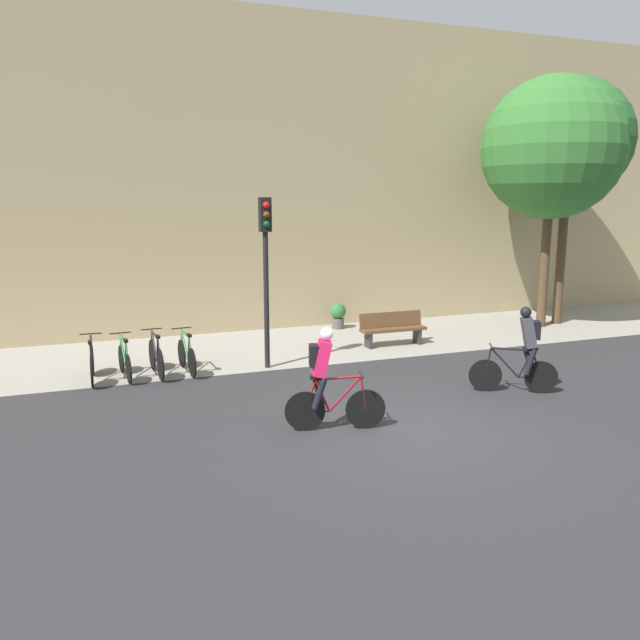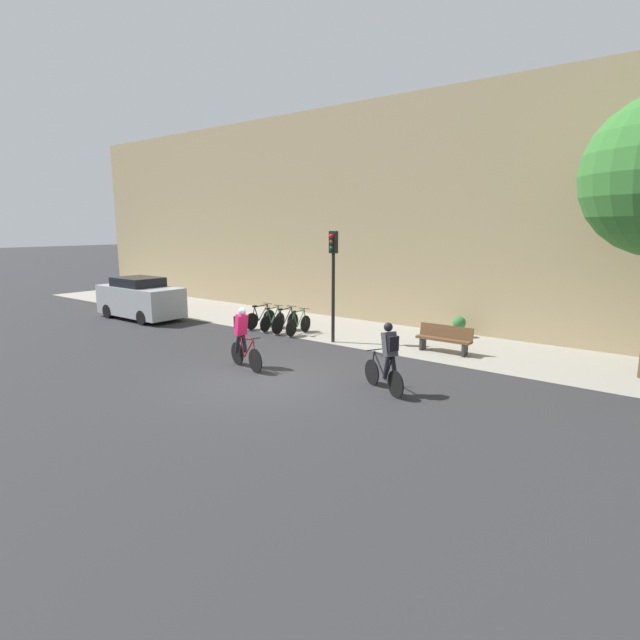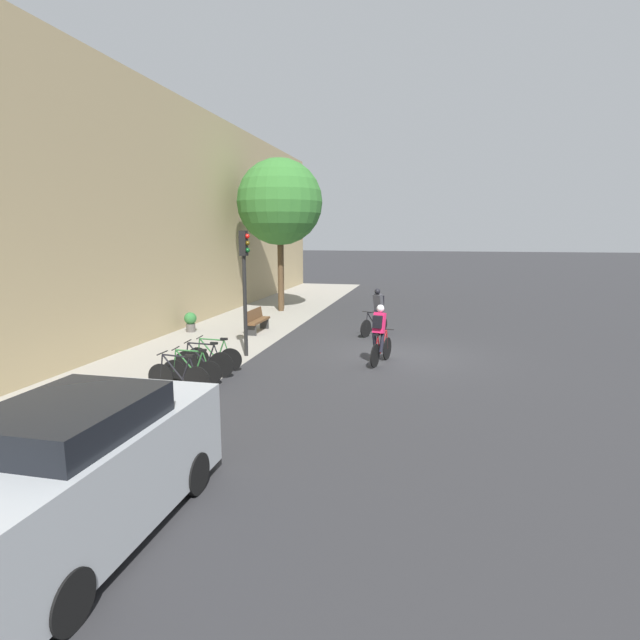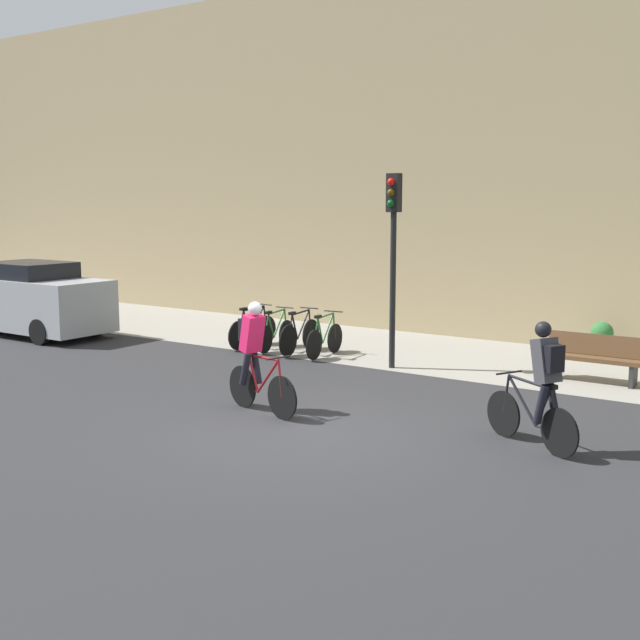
# 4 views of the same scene
# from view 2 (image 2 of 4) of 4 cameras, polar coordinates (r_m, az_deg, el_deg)

# --- Properties ---
(ground) EXTENTS (200.00, 200.00, 0.00)m
(ground) POSITION_cam_2_polar(r_m,az_deg,el_deg) (13.58, -6.66, -6.82)
(ground) COLOR #2B2B2D
(kerb_strip) EXTENTS (44.00, 4.50, 0.01)m
(kerb_strip) POSITION_cam_2_polar(r_m,az_deg,el_deg) (18.83, 7.83, -1.90)
(kerb_strip) COLOR gray
(kerb_strip) RESTS_ON ground
(building_facade) EXTENTS (44.00, 0.60, 9.14)m
(building_facade) POSITION_cam_2_polar(r_m,az_deg,el_deg) (20.65, 11.77, 11.83)
(building_facade) COLOR tan
(building_facade) RESTS_ON ground
(cyclist_pink) EXTENTS (1.68, 0.59, 1.79)m
(cyclist_pink) POSITION_cam_2_polar(r_m,az_deg,el_deg) (14.61, -8.83, -1.79)
(cyclist_pink) COLOR black
(cyclist_pink) RESTS_ON ground
(cyclist_grey) EXTENTS (1.58, 0.84, 1.77)m
(cyclist_grey) POSITION_cam_2_polar(r_m,az_deg,el_deg) (12.33, 7.75, -4.09)
(cyclist_grey) COLOR black
(cyclist_grey) RESTS_ON ground
(parked_bike_0) EXTENTS (0.46, 1.66, 0.97)m
(parked_bike_0) POSITION_cam_2_polar(r_m,az_deg,el_deg) (20.37, -6.82, 0.22)
(parked_bike_0) COLOR black
(parked_bike_0) RESTS_ON ground
(parked_bike_1) EXTENTS (0.46, 1.58, 0.95)m
(parked_bike_1) POSITION_cam_2_polar(r_m,az_deg,el_deg) (19.92, -5.44, -0.05)
(parked_bike_1) COLOR black
(parked_bike_1) RESTS_ON ground
(parked_bike_2) EXTENTS (0.46, 1.69, 0.98)m
(parked_bike_2) POSITION_cam_2_polar(r_m,az_deg,el_deg) (19.47, -3.99, -0.20)
(parked_bike_2) COLOR black
(parked_bike_2) RESTS_ON ground
(parked_bike_3) EXTENTS (0.46, 1.61, 0.96)m
(parked_bike_3) POSITION_cam_2_polar(r_m,az_deg,el_deg) (19.03, -2.48, -0.48)
(parked_bike_3) COLOR black
(parked_bike_3) RESTS_ON ground
(traffic_light_pole) EXTENTS (0.26, 0.30, 3.91)m
(traffic_light_pole) POSITION_cam_2_polar(r_m,az_deg,el_deg) (17.40, 1.51, 6.13)
(traffic_light_pole) COLOR black
(traffic_light_pole) RESTS_ON ground
(bench) EXTENTS (1.82, 0.44, 0.89)m
(bench) POSITION_cam_2_polar(r_m,az_deg,el_deg) (16.75, 14.02, -2.05)
(bench) COLOR brown
(bench) RESTS_ON ground
(parked_car) EXTENTS (4.30, 1.84, 1.85)m
(parked_car) POSITION_cam_2_polar(r_m,az_deg,el_deg) (23.59, -19.85, 2.29)
(parked_car) COLOR #9EA3A8
(parked_car) RESTS_ON ground
(potted_plant) EXTENTS (0.48, 0.48, 0.78)m
(potted_plant) POSITION_cam_2_polar(r_m,az_deg,el_deg) (19.27, 15.61, -0.60)
(potted_plant) COLOR #56514C
(potted_plant) RESTS_ON ground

